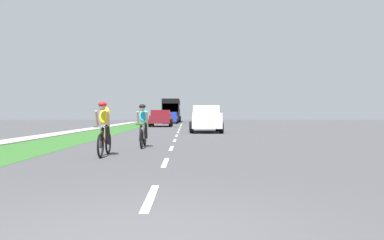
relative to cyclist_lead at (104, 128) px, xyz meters
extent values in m
plane|color=#424244|center=(1.86, 12.47, -0.81)|extent=(120.00, 120.00, 0.00)
cube|color=#2D6026|center=(-3.32, 12.47, -0.81)|extent=(2.88, 70.00, 0.01)
cube|color=#B2ADA3|center=(-5.38, 12.47, -0.81)|extent=(1.24, 70.00, 0.10)
cube|color=white|center=(1.86, -5.53, -0.81)|extent=(0.12, 1.80, 0.01)
cube|color=white|center=(1.86, -1.53, -0.81)|extent=(0.12, 1.80, 0.01)
cube|color=white|center=(1.86, 2.47, -0.81)|extent=(0.12, 1.80, 0.01)
cube|color=white|center=(1.86, 6.47, -0.81)|extent=(0.12, 1.80, 0.01)
cube|color=white|center=(1.86, 10.47, -0.81)|extent=(0.12, 1.80, 0.01)
cube|color=white|center=(1.86, 14.47, -0.81)|extent=(0.12, 1.80, 0.01)
cube|color=white|center=(1.86, 18.47, -0.81)|extent=(0.12, 1.80, 0.01)
cube|color=white|center=(1.86, 22.47, -0.81)|extent=(0.12, 1.80, 0.01)
cube|color=white|center=(1.86, 26.47, -0.81)|extent=(0.12, 1.80, 0.01)
cube|color=white|center=(1.86, 30.47, -0.81)|extent=(0.12, 1.80, 0.01)
cube|color=white|center=(1.86, 34.47, -0.81)|extent=(0.12, 1.80, 0.01)
cube|color=white|center=(1.86, 38.47, -0.81)|extent=(0.12, 1.80, 0.01)
cube|color=white|center=(1.86, 42.47, -0.81)|extent=(0.12, 1.80, 0.01)
torus|color=black|center=(0.00, 0.55, -0.47)|extent=(0.06, 0.68, 0.68)
torus|color=black|center=(0.00, -0.49, -0.47)|extent=(0.06, 0.68, 0.68)
cylinder|color=maroon|center=(0.00, -0.07, -0.29)|extent=(0.04, 0.59, 0.43)
cylinder|color=maroon|center=(0.00, 0.21, -0.19)|extent=(0.04, 0.04, 0.55)
cylinder|color=maroon|center=(0.00, -0.02, 0.04)|extent=(0.03, 0.55, 0.03)
cylinder|color=black|center=(0.00, -0.47, 0.05)|extent=(0.42, 0.02, 0.02)
ellipsoid|color=yellow|center=(0.00, 0.05, 0.37)|extent=(0.30, 0.54, 0.63)
sphere|color=tan|center=(0.00, -0.23, 0.61)|extent=(0.20, 0.20, 0.20)
ellipsoid|color=red|center=(0.00, -0.23, 0.69)|extent=(0.24, 0.28, 0.16)
cylinder|color=tan|center=(-0.16, -0.23, 0.29)|extent=(0.07, 0.26, 0.45)
cylinder|color=tan|center=(0.16, -0.23, 0.29)|extent=(0.07, 0.26, 0.45)
cylinder|color=black|center=(-0.10, 0.13, -0.29)|extent=(0.10, 0.30, 0.60)
cylinder|color=black|center=(0.10, 0.08, -0.19)|extent=(0.10, 0.25, 0.61)
torus|color=black|center=(0.81, 3.36, -0.47)|extent=(0.06, 0.68, 0.68)
torus|color=black|center=(0.81, 2.32, -0.47)|extent=(0.06, 0.68, 0.68)
cylinder|color=silver|center=(0.81, 2.74, -0.29)|extent=(0.04, 0.59, 0.43)
cylinder|color=silver|center=(0.81, 3.02, -0.19)|extent=(0.04, 0.04, 0.55)
cylinder|color=silver|center=(0.81, 2.79, 0.04)|extent=(0.03, 0.55, 0.03)
cylinder|color=black|center=(0.81, 2.34, 0.05)|extent=(0.42, 0.02, 0.02)
ellipsoid|color=#26A5CC|center=(0.81, 2.86, 0.37)|extent=(0.30, 0.54, 0.63)
sphere|color=tan|center=(0.81, 2.58, 0.61)|extent=(0.20, 0.20, 0.20)
ellipsoid|color=black|center=(0.81, 2.58, 0.69)|extent=(0.24, 0.28, 0.16)
cylinder|color=tan|center=(0.65, 2.58, 0.29)|extent=(0.07, 0.26, 0.45)
cylinder|color=tan|center=(0.97, 2.58, 0.29)|extent=(0.07, 0.26, 0.45)
cylinder|color=black|center=(0.71, 2.94, -0.29)|extent=(0.10, 0.30, 0.60)
cylinder|color=black|center=(0.91, 2.89, -0.19)|extent=(0.10, 0.25, 0.61)
cube|color=silver|center=(3.70, 14.58, 0.00)|extent=(1.90, 4.70, 1.00)
cube|color=silver|center=(3.70, 14.78, 0.72)|extent=(1.71, 2.91, 0.52)
cube|color=#1E2833|center=(3.70, 13.52, 0.60)|extent=(1.56, 0.08, 0.44)
cylinder|color=black|center=(2.75, 13.17, -0.45)|extent=(0.25, 0.72, 0.72)
cylinder|color=black|center=(4.65, 13.17, -0.45)|extent=(0.25, 0.72, 0.72)
cylinder|color=black|center=(2.75, 15.99, -0.45)|extent=(0.25, 0.72, 0.72)
cylinder|color=black|center=(4.65, 15.99, -0.45)|extent=(0.25, 0.72, 0.72)
cube|color=maroon|center=(-0.10, 26.95, -0.09)|extent=(1.96, 5.10, 0.76)
cube|color=maroon|center=(-0.10, 26.19, 0.51)|extent=(1.80, 1.78, 0.64)
cube|color=#1E2833|center=(-0.10, 25.47, 0.49)|extent=(1.67, 0.08, 0.52)
cube|color=maroon|center=(-1.01, 27.97, 0.21)|extent=(0.08, 2.81, 0.40)
cube|color=maroon|center=(0.80, 27.97, 0.21)|extent=(0.08, 2.81, 0.40)
cube|color=maroon|center=(-0.10, 29.46, 0.21)|extent=(1.80, 0.08, 0.40)
cylinder|color=black|center=(-1.08, 25.42, -0.43)|extent=(0.26, 0.76, 0.76)
cylinder|color=black|center=(0.88, 25.42, -0.43)|extent=(0.26, 0.76, 0.76)
cylinder|color=black|center=(-1.08, 28.48, -0.43)|extent=(0.26, 0.76, 0.76)
cylinder|color=black|center=(0.88, 28.48, -0.43)|extent=(0.26, 0.76, 0.76)
cube|color=#23389E|center=(0.37, 38.44, -0.17)|extent=(1.76, 4.30, 0.76)
cube|color=#23389E|center=(0.37, 38.59, 0.45)|extent=(1.55, 2.24, 0.52)
cube|color=#1E2833|center=(0.37, 37.62, 0.43)|extent=(1.44, 0.08, 0.44)
cylinder|color=black|center=(-0.51, 37.11, -0.49)|extent=(0.22, 0.64, 0.64)
cylinder|color=black|center=(1.25, 37.11, -0.49)|extent=(0.22, 0.64, 0.64)
cylinder|color=black|center=(-0.51, 39.77, -0.49)|extent=(0.22, 0.64, 0.64)
cylinder|color=black|center=(1.25, 39.77, -0.49)|extent=(0.22, 0.64, 0.64)
cube|color=black|center=(0.18, 48.71, 1.12)|extent=(2.50, 11.60, 3.10)
cube|color=#1E2833|center=(0.18, 48.71, 1.52)|extent=(2.52, 10.67, 0.64)
cube|color=#1E2833|center=(0.18, 42.94, 1.37)|extent=(2.25, 0.06, 1.20)
cylinder|color=black|center=(-1.07, 44.94, -0.33)|extent=(0.28, 0.96, 0.96)
cylinder|color=black|center=(1.43, 44.94, -0.33)|extent=(0.28, 0.96, 0.96)
cylinder|color=black|center=(-1.07, 51.90, -0.33)|extent=(0.28, 0.96, 0.96)
cylinder|color=black|center=(1.43, 51.90, -0.33)|extent=(0.28, 0.96, 0.96)
camera|label=1|loc=(2.37, -11.01, 0.40)|focal=35.36mm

